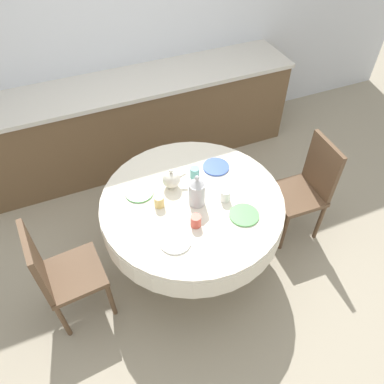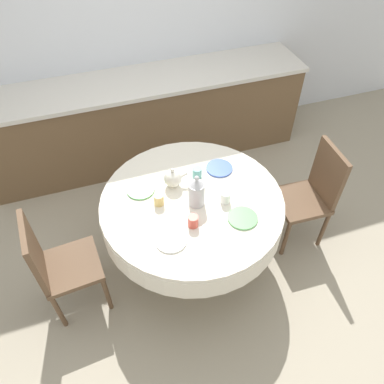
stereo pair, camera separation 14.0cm
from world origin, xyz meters
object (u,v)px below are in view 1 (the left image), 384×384
(chair_right, at_px, (60,272))
(teapot, at_px, (171,179))
(chair_left, at_px, (306,186))
(coffee_carafe, at_px, (197,192))

(chair_right, relative_size, teapot, 5.14)
(chair_left, height_order, coffee_carafe, coffee_carafe)
(coffee_carafe, distance_m, teapot, 0.25)
(coffee_carafe, bearing_deg, chair_left, -0.11)
(chair_left, distance_m, coffee_carafe, 1.06)
(chair_left, relative_size, teapot, 5.14)
(chair_right, bearing_deg, teapot, 101.13)
(chair_left, bearing_deg, coffee_carafe, 92.44)
(chair_left, distance_m, teapot, 1.17)
(chair_right, bearing_deg, chair_left, 86.32)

